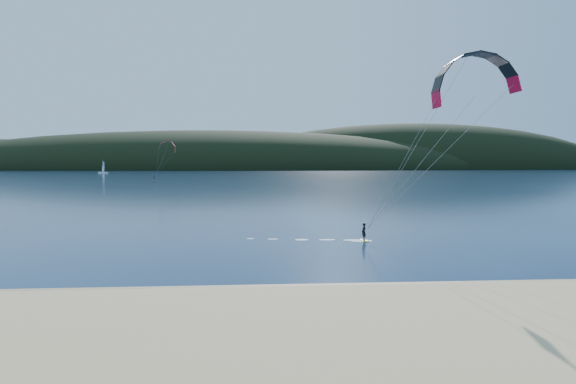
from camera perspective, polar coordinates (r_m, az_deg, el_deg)
The scene contains 6 objects.
ground at distance 23.58m, azimuth -2.48°, elevation -13.54°, with size 1800.00×1800.00×0.00m, color #081B3D.
wet_sand at distance 27.91m, azimuth -2.80°, elevation -10.81°, with size 220.00×2.50×0.10m.
headland at distance 767.91m, azimuth -4.29°, elevation 2.49°, with size 1200.00×310.00×140.00m.
kitesurfer_near at distance 43.34m, azimuth 19.10°, elevation 9.24°, with size 21.69×8.46×14.99m.
kitesurfer_far at distance 221.99m, azimuth -13.19°, elevation 4.54°, with size 10.74×7.42×15.68m.
sailboat at distance 437.19m, azimuth -19.67°, elevation 2.05°, with size 7.73×4.84×10.78m.
Camera 1 is at (-0.74, -22.60, 6.71)m, focal length 32.32 mm.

